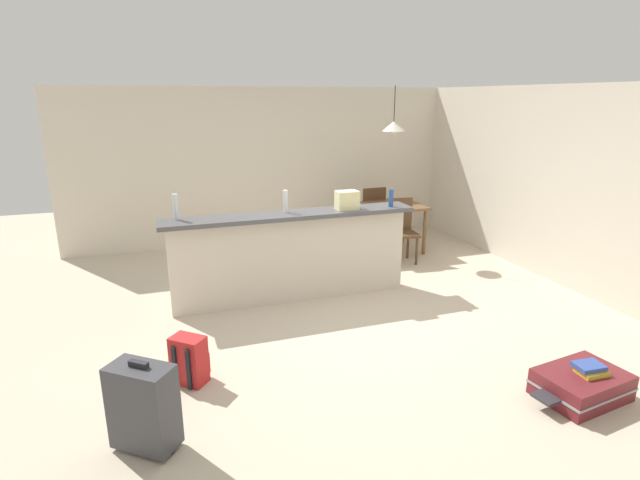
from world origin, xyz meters
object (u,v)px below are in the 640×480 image
(bottle_white, at_px, (286,201))
(dining_chair_far_side, at_px, (371,212))
(bottle_blue, at_px, (391,198))
(dining_chair_near_partition, at_px, (401,227))
(bottle_clear, at_px, (176,207))
(pendant_lamp, at_px, (394,126))
(dining_table, at_px, (386,211))
(backpack_red, at_px, (190,360))
(grocery_bag, at_px, (347,200))
(suitcase_flat_maroon, at_px, (581,385))
(suitcase_upright_charcoal, at_px, (143,406))
(book_stack, at_px, (590,369))

(bottle_white, bearing_deg, dining_chair_far_side, 43.77)
(bottle_blue, xyz_separation_m, dining_chair_near_partition, (0.66, 0.94, -0.65))
(bottle_clear, distance_m, bottle_white, 1.21)
(bottle_blue, relative_size, pendant_lamp, 0.32)
(dining_table, height_order, backpack_red, dining_table)
(bottle_blue, bearing_deg, bottle_clear, 176.51)
(dining_table, bearing_deg, bottle_clear, -158.02)
(bottle_white, distance_m, grocery_bag, 0.73)
(dining_table, xyz_separation_m, dining_chair_far_side, (0.00, 0.56, -0.13))
(dining_chair_near_partition, xyz_separation_m, backpack_red, (-3.22, -2.34, -0.31))
(dining_chair_near_partition, distance_m, pendant_lamp, 1.48)
(pendant_lamp, relative_size, backpack_red, 1.63)
(bottle_white, bearing_deg, bottle_clear, 178.24)
(grocery_bag, bearing_deg, backpack_red, -144.27)
(bottle_white, xyz_separation_m, backpack_red, (-1.26, -1.52, -0.99))
(bottle_blue, xyz_separation_m, backpack_red, (-2.55, -1.40, -0.97))
(dining_chair_far_side, bearing_deg, grocery_bag, -122.08)
(bottle_white, height_order, dining_chair_near_partition, bottle_white)
(bottle_white, relative_size, dining_chair_far_side, 0.28)
(backpack_red, bearing_deg, bottle_blue, 28.77)
(backpack_red, bearing_deg, bottle_clear, 88.20)
(bottle_blue, distance_m, dining_table, 1.66)
(dining_chair_far_side, height_order, suitcase_flat_maroon, dining_chair_far_side)
(dining_chair_near_partition, distance_m, suitcase_upright_charcoal, 4.73)
(suitcase_flat_maroon, xyz_separation_m, suitcase_upright_charcoal, (-3.33, 0.50, 0.22))
(bottle_blue, bearing_deg, grocery_bag, 176.72)
(bottle_clear, relative_size, book_stack, 1.19)
(dining_table, bearing_deg, grocery_bag, -131.20)
(bottle_clear, relative_size, pendant_lamp, 0.41)
(dining_chair_far_side, height_order, pendant_lamp, pendant_lamp)
(grocery_bag, distance_m, suitcase_flat_maroon, 3.05)
(grocery_bag, distance_m, dining_table, 1.93)
(backpack_red, bearing_deg, grocery_bag, 35.73)
(dining_table, bearing_deg, bottle_white, -146.04)
(bottle_clear, distance_m, dining_chair_near_partition, 3.34)
(bottle_clear, bearing_deg, backpack_red, -91.80)
(pendant_lamp, relative_size, suitcase_upright_charcoal, 1.02)
(dining_chair_far_side, xyz_separation_m, suitcase_upright_charcoal, (-3.57, -4.14, -0.19))
(pendant_lamp, height_order, suitcase_upright_charcoal, pendant_lamp)
(bottle_blue, distance_m, pendant_lamp, 1.71)
(dining_table, height_order, book_stack, dining_table)
(bottle_white, xyz_separation_m, bottle_blue, (1.29, -0.12, -0.02))
(dining_chair_far_side, xyz_separation_m, book_stack, (-0.21, -4.66, -0.26))
(suitcase_flat_maroon, relative_size, book_stack, 3.63)
(backpack_red, distance_m, book_stack, 3.27)
(dining_table, xyz_separation_m, suitcase_upright_charcoal, (-3.57, -3.58, -0.32))
(pendant_lamp, bearing_deg, dining_chair_near_partition, -94.44)
(grocery_bag, bearing_deg, book_stack, -69.33)
(dining_table, relative_size, dining_chair_near_partition, 1.18)
(dining_chair_near_partition, relative_size, book_stack, 3.92)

